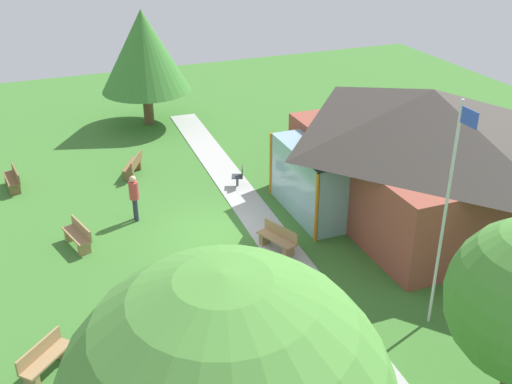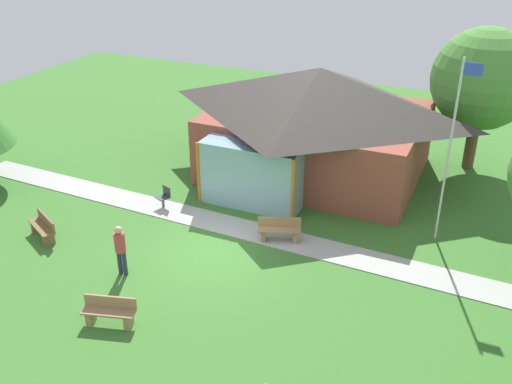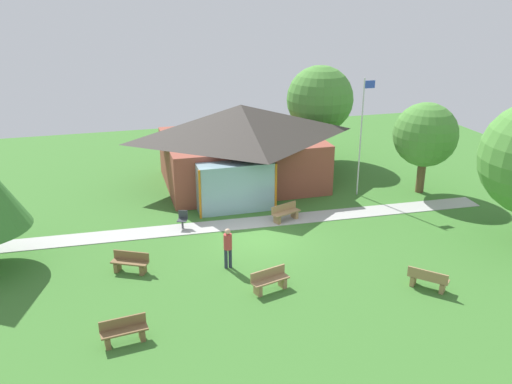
% 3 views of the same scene
% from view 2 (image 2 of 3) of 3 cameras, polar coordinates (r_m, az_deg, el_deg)
% --- Properties ---
extents(ground_plane, '(44.00, 44.00, 0.00)m').
position_cam_2_polar(ground_plane, '(19.71, -4.24, -5.81)').
color(ground_plane, '#3D752D').
extents(pavilion, '(9.63, 8.57, 4.61)m').
position_cam_2_polar(pavilion, '(24.45, 5.93, 7.06)').
color(pavilion, brown).
rests_on(pavilion, ground_plane).
extents(footpath, '(24.51, 2.22, 0.03)m').
position_cam_2_polar(footpath, '(21.00, -2.05, -3.49)').
color(footpath, '#ADADA8').
rests_on(footpath, ground_plane).
extents(flagpole, '(0.64, 0.08, 6.40)m').
position_cam_2_polar(flagpole, '(19.82, 18.73, 4.35)').
color(flagpole, silver).
rests_on(flagpole, ground_plane).
extents(bench_rear_near_path, '(1.56, 0.95, 0.84)m').
position_cam_2_polar(bench_rear_near_path, '(20.04, 2.32, -3.80)').
color(bench_rear_near_path, '#9E7A51').
rests_on(bench_rear_near_path, ground_plane).
extents(bench_mid_left, '(1.53, 1.08, 0.84)m').
position_cam_2_polar(bench_mid_left, '(21.51, -20.31, -3.34)').
color(bench_mid_left, brown).
rests_on(bench_mid_left, ground_plane).
extents(bench_front_center, '(1.56, 0.83, 0.84)m').
position_cam_2_polar(bench_front_center, '(16.84, -14.30, -11.44)').
color(bench_front_center, '#9E7A51').
rests_on(bench_front_center, ground_plane).
extents(patio_chair_west, '(0.57, 0.57, 0.86)m').
position_cam_2_polar(patio_chair_west, '(22.45, -9.07, -0.54)').
color(patio_chair_west, '#33383D').
rests_on(patio_chair_west, ground_plane).
extents(visitor_strolling_lawn, '(0.34, 0.34, 1.74)m').
position_cam_2_polar(visitor_strolling_lawn, '(18.44, -13.29, -5.29)').
color(visitor_strolling_lawn, '#2D3347').
rests_on(visitor_strolling_lawn, ground_plane).
extents(tree_behind_pavilion_right, '(4.29, 4.29, 6.15)m').
position_cam_2_polar(tree_behind_pavilion_right, '(26.18, 21.53, 10.32)').
color(tree_behind_pavilion_right, brown).
rests_on(tree_behind_pavilion_right, ground_plane).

